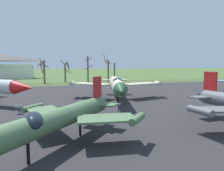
% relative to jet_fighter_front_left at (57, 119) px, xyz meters
% --- Properties ---
extents(asphalt_apron, '(83.74, 57.37, 0.05)m').
position_rel_jet_fighter_front_left_xyz_m(asphalt_apron, '(13.69, 10.54, -1.81)').
color(asphalt_apron, '#28282B').
rests_on(asphalt_apron, ground).
extents(grass_verge_strip, '(143.74, 12.00, 0.06)m').
position_rel_jet_fighter_front_left_xyz_m(grass_verge_strip, '(13.69, 45.23, -1.81)').
color(grass_verge_strip, '#3C4D27').
rests_on(grass_verge_strip, ground).
extents(jet_fighter_front_left, '(10.55, 10.92, 4.11)m').
position_rel_jet_fighter_front_left_xyz_m(jet_fighter_front_left, '(0.00, 0.00, 0.00)').
color(jet_fighter_front_left, '#4C6B47').
rests_on(jet_fighter_front_left, ground).
extents(jet_fighter_front_right, '(14.07, 16.62, 5.43)m').
position_rel_jet_fighter_front_left_xyz_m(jet_fighter_front_right, '(9.18, 15.29, 0.55)').
color(jet_fighter_front_right, '#B7B293').
rests_on(jet_fighter_front_right, ground).
extents(info_placard_front_right, '(0.49, 0.31, 1.10)m').
position_rel_jet_fighter_front_left_xyz_m(info_placard_front_right, '(6.75, 7.86, -1.15)').
color(info_placard_front_right, black).
rests_on(info_placard_front_right, ground).
extents(info_placard_rear_right, '(0.65, 0.35, 0.99)m').
position_rel_jet_fighter_front_left_xyz_m(info_placard_rear_right, '(-3.14, 10.49, -1.18)').
color(info_placard_rear_right, black).
rests_on(info_placard_rear_right, ground).
extents(bare_tree_left_of_center, '(3.05, 3.07, 6.98)m').
position_rel_jet_fighter_front_left_xyz_m(bare_tree_left_of_center, '(-0.53, 47.57, 1.90)').
color(bare_tree_left_of_center, brown).
rests_on(bare_tree_left_of_center, ground).
extents(bare_tree_center, '(2.87, 2.23, 6.44)m').
position_rel_jet_fighter_front_left_xyz_m(bare_tree_center, '(5.61, 50.11, 1.56)').
color(bare_tree_center, '#42382D').
rests_on(bare_tree_center, ground).
extents(bare_tree_right_of_center, '(2.43, 2.46, 7.71)m').
position_rel_jet_fighter_front_left_xyz_m(bare_tree_right_of_center, '(11.73, 47.72, 2.23)').
color(bare_tree_right_of_center, '#42382D').
rests_on(bare_tree_right_of_center, ground).
extents(bare_tree_far_right, '(1.82, 2.22, 8.20)m').
position_rel_jet_fighter_front_left_xyz_m(bare_tree_far_right, '(17.25, 45.97, 1.85)').
color(bare_tree_far_right, brown).
rests_on(bare_tree_far_right, ground).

